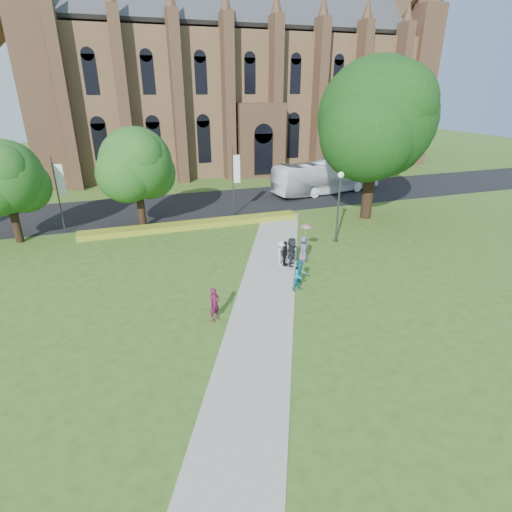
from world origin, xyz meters
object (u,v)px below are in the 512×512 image
object	(u,v)px
pedestrian_0	(215,304)
streetlamp	(339,199)
large_tree	(376,119)
tour_coach	(326,177)

from	to	relation	value
pedestrian_0	streetlamp	bearing A→B (deg)	0.51
large_tree	pedestrian_0	xyz separation A→B (m)	(-16.65, -12.44, -7.45)
large_tree	streetlamp	bearing A→B (deg)	-140.71
streetlamp	tour_coach	bearing A→B (deg)	65.02
streetlamp	large_tree	xyz separation A→B (m)	(5.50, 4.50, 5.07)
tour_coach	large_tree	bearing A→B (deg)	164.72
large_tree	pedestrian_0	distance (m)	22.08
streetlamp	large_tree	world-z (taller)	large_tree
streetlamp	large_tree	bearing A→B (deg)	39.29
streetlamp	large_tree	distance (m)	8.73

